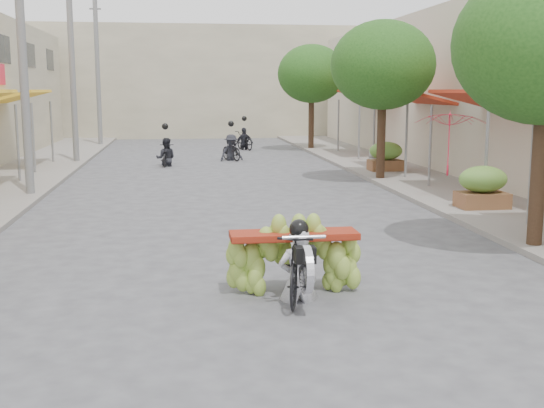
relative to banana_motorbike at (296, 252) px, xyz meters
The scene contains 16 objects.
ground 1.90m from the banana_motorbike, 104.41° to the right, with size 120.00×120.00×0.00m, color #56575C.
sidewalk_right 14.83m from the banana_motorbike, 63.72° to the left, with size 4.00×60.00×0.12m, color gray.
far_building 36.39m from the banana_motorbike, 90.70° to the left, with size 20.00×6.00×7.00m, color #B7AE91.
utility_pole_mid 12.29m from the banana_motorbike, 119.60° to the left, with size 0.60×0.24×8.00m.
utility_pole_far 20.42m from the banana_motorbike, 106.85° to the left, with size 0.60×0.24×8.00m.
utility_pole_back 29.07m from the banana_motorbike, 101.67° to the left, with size 0.60×0.24×8.00m.
street_tree_mid 13.61m from the banana_motorbike, 68.02° to the left, with size 3.40×3.40×5.25m.
street_tree_far 24.98m from the banana_motorbike, 78.46° to the left, with size 3.40×3.40×5.25m.
produce_crate_mid 8.52m from the banana_motorbike, 47.49° to the left, with size 1.20×0.88×1.16m.
produce_crate_far 15.40m from the banana_motorbike, 68.04° to the left, with size 1.20×0.88×1.16m.
banana_motorbike is the anchor object (origin of this frame).
market_umbrella 9.69m from the banana_motorbike, 54.83° to the left, with size 2.36×2.36×1.74m.
pedestrian 16.13m from the banana_motorbike, 69.73° to the left, with size 0.89×0.86×1.58m.
bg_motorbike_a 18.01m from the banana_motorbike, 96.94° to the left, with size 0.83×1.54×1.95m.
bg_motorbike_b 19.68m from the banana_motorbike, 88.33° to the left, with size 1.19×1.60×1.95m.
bg_motorbike_c 25.02m from the banana_motorbike, 86.21° to the left, with size 1.12×1.77×1.95m.
Camera 1 is at (-1.22, -7.78, 3.00)m, focal length 45.00 mm.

